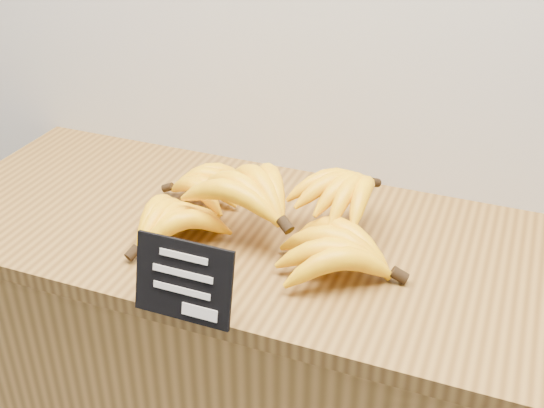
{
  "coord_description": "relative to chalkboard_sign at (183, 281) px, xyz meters",
  "views": [
    {
      "loc": [
        0.2,
        1.77,
        1.6
      ],
      "look_at": [
        -0.16,
        2.7,
        1.02
      ],
      "focal_mm": 45.0,
      "sensor_mm": 36.0,
      "label": 1
    }
  ],
  "objects": [
    {
      "name": "banana_pile",
      "position": [
        0.03,
        0.23,
        -0.01
      ],
      "size": [
        0.55,
        0.37,
        0.13
      ],
      "color": "yellow",
      "rests_on": "counter_top"
    },
    {
      "name": "counter_top",
      "position": [
        0.06,
        0.27,
        -0.08
      ],
      "size": [
        1.36,
        0.54,
        0.03
      ],
      "primitive_type": "cube",
      "color": "brown",
      "rests_on": "counter"
    },
    {
      "name": "chalkboard_sign",
      "position": [
        0.0,
        0.0,
        0.0
      ],
      "size": [
        0.16,
        0.04,
        0.12
      ],
      "primitive_type": "cube",
      "rotation": [
        -0.25,
        0.0,
        0.0
      ],
      "color": "black",
      "rests_on": "counter_top"
    }
  ]
}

